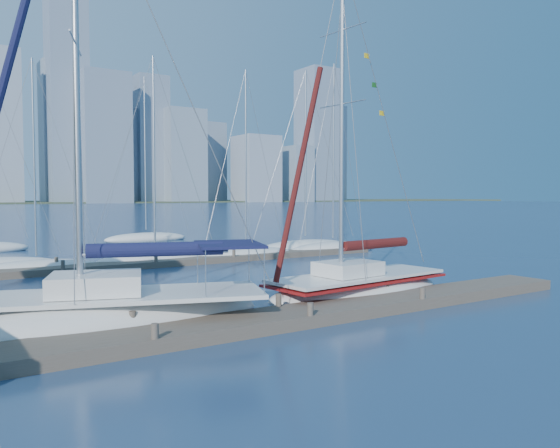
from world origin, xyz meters
TOP-DOWN VIEW (x-y plane):
  - ground at (0.00, 0.00)m, footprint 700.00×700.00m
  - near_dock at (0.00, 0.00)m, footprint 26.00×2.00m
  - far_dock at (2.00, 16.00)m, footprint 30.00×1.80m
  - sailboat_navy at (-5.00, 2.21)m, footprint 9.98×6.04m
  - sailboat_maroon at (4.46, 1.96)m, footprint 8.53×3.45m
  - bg_boat_1 at (-4.91, 17.32)m, footprint 6.80×3.99m
  - bg_boat_2 at (1.71, 17.24)m, footprint 7.59×3.88m
  - bg_boat_3 at (7.71, 16.67)m, footprint 7.42×3.87m
  - bg_boat_4 at (13.64, 18.26)m, footprint 8.51×3.77m
  - bg_boat_5 at (14.99, 16.67)m, footprint 7.92×4.11m
  - bg_boat_7 at (6.86, 33.48)m, footprint 7.87×4.70m

SIDE VIEW (x-z plane):
  - ground at x=0.00m, z-range 0.00..0.00m
  - far_dock at x=2.00m, z-range 0.00..0.36m
  - near_dock at x=0.00m, z-range 0.00..0.40m
  - bg_boat_1 at x=-4.91m, z-range -5.62..6.08m
  - bg_boat_3 at x=7.71m, z-range -6.02..6.53m
  - bg_boat_2 at x=1.71m, z-range -6.11..6.64m
  - bg_boat_5 at x=14.99m, z-range -6.68..7.23m
  - bg_boat_7 at x=6.86m, z-range -7.24..7.81m
  - bg_boat_4 at x=13.64m, z-range -6.52..7.09m
  - sailboat_maroon at x=4.46m, z-range -5.73..7.86m
  - sailboat_navy at x=-5.00m, z-range -6.55..8.80m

